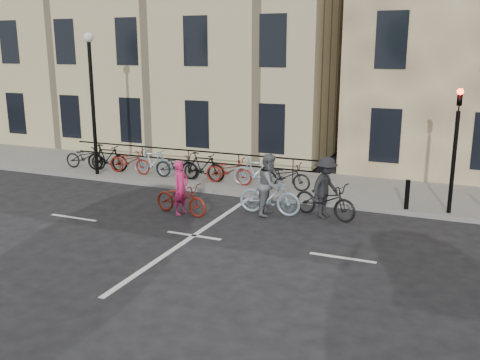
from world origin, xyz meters
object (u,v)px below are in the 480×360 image
at_px(lamp_post, 92,86).
at_px(cyclist_dark, 325,194).
at_px(cyclist_grey, 270,190).
at_px(traffic_light, 456,135).
at_px(cyclist_pink, 181,196).

height_order(lamp_post, cyclist_dark, lamp_post).
distance_m(lamp_post, cyclist_dark, 9.83).
relative_size(lamp_post, cyclist_dark, 2.44).
bearing_deg(cyclist_grey, traffic_light, -70.99).
relative_size(traffic_light, cyclist_grey, 2.03).
xyz_separation_m(traffic_light, cyclist_pink, (-7.45, -2.76, -1.88)).
distance_m(traffic_light, cyclist_pink, 8.16).
distance_m(cyclist_grey, cyclist_dark, 1.64).
xyz_separation_m(traffic_light, cyclist_grey, (-4.98, -1.77, -1.70)).
relative_size(cyclist_pink, cyclist_dark, 0.89).
bearing_deg(lamp_post, cyclist_dark, -8.95).
height_order(cyclist_grey, cyclist_dark, cyclist_grey).
bearing_deg(lamp_post, traffic_light, -0.27).
bearing_deg(cyclist_pink, lamp_post, 71.17).
height_order(traffic_light, cyclist_grey, traffic_light).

